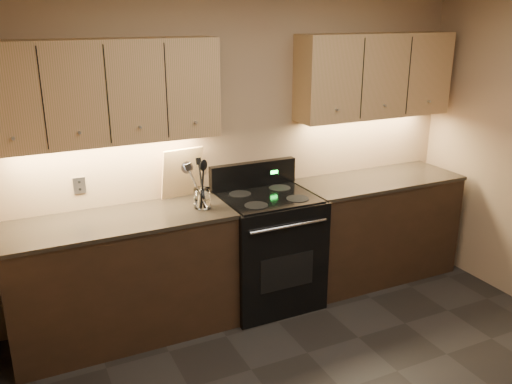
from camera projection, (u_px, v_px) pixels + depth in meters
wall_back at (242, 143)px, 4.41m from camera, size 4.00×0.04×2.60m
counter_left at (123, 278)px, 3.97m from camera, size 1.62×0.62×0.93m
counter_right at (375, 227)px, 4.90m from camera, size 1.46×0.62×0.93m
stove at (268, 248)px, 4.43m from camera, size 0.76×0.68×1.14m
upper_cab_left at (103, 92)px, 3.67m from camera, size 1.60×0.30×0.70m
upper_cab_right at (375, 76)px, 4.61m from camera, size 1.44×0.30×0.70m
outlet_plate at (79, 185)px, 3.93m from camera, size 0.08×0.01×0.12m
utensil_crock at (202, 199)px, 4.01m from camera, size 0.14×0.14×0.15m
cutting_board at (182, 173)px, 4.20m from camera, size 0.34×0.15×0.41m
wooden_spoon at (199, 187)px, 3.96m from camera, size 0.15×0.14×0.32m
black_spoon at (201, 183)px, 3.98m from camera, size 0.08×0.12×0.36m
black_turner at (203, 182)px, 3.97m from camera, size 0.10×0.20×0.38m
steel_spatula at (204, 181)px, 4.00m from camera, size 0.23×0.11×0.38m
steel_skimmer at (205, 184)px, 3.97m from camera, size 0.21×0.15×0.36m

